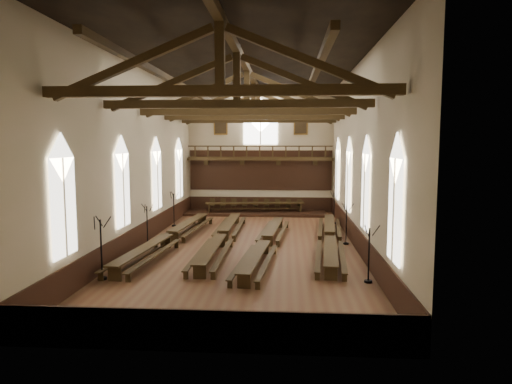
% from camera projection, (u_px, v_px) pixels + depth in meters
% --- Properties ---
extents(ground, '(26.00, 26.00, 0.00)m').
position_uv_depth(ground, '(247.00, 246.00, 25.41)').
color(ground, brown).
rests_on(ground, ground).
extents(room_walls, '(26.00, 26.00, 26.00)m').
position_uv_depth(room_walls, '(247.00, 129.00, 24.71)').
color(room_walls, beige).
rests_on(room_walls, ground).
extents(wainscot_band, '(12.00, 26.00, 1.20)m').
position_uv_depth(wainscot_band, '(247.00, 235.00, 25.35)').
color(wainscot_band, black).
rests_on(wainscot_band, ground).
extents(side_windows, '(11.85, 19.80, 4.50)m').
position_uv_depth(side_windows, '(247.00, 179.00, 25.01)').
color(side_windows, white).
rests_on(side_windows, room_walls).
extents(end_window, '(2.80, 0.12, 3.80)m').
position_uv_depth(end_window, '(260.00, 124.00, 37.43)').
color(end_window, white).
rests_on(end_window, room_walls).
extents(minstrels_gallery, '(11.80, 1.24, 3.70)m').
position_uv_depth(minstrels_gallery, '(260.00, 165.00, 37.55)').
color(minstrels_gallery, '#3C2A13').
rests_on(minstrels_gallery, room_walls).
extents(portraits, '(7.75, 0.09, 1.45)m').
position_uv_depth(portraits, '(260.00, 126.00, 37.44)').
color(portraits, brown).
rests_on(portraits, room_walls).
extents(roof_trusses, '(11.70, 25.70, 2.80)m').
position_uv_depth(roof_trusses, '(247.00, 96.00, 24.52)').
color(roof_trusses, '#3C2A13').
rests_on(roof_trusses, room_walls).
extents(refectory_row_a, '(2.05, 14.27, 0.73)m').
position_uv_depth(refectory_row_a, '(170.00, 236.00, 25.55)').
color(refectory_row_a, '#3C2A13').
rests_on(refectory_row_a, ground).
extents(refectory_row_b, '(1.43, 13.93, 0.70)m').
position_uv_depth(refectory_row_b, '(222.00, 235.00, 25.78)').
color(refectory_row_b, '#3C2A13').
rests_on(refectory_row_b, ground).
extents(refectory_row_c, '(1.90, 13.78, 0.67)m').
position_uv_depth(refectory_row_c, '(266.00, 241.00, 24.38)').
color(refectory_row_c, '#3C2A13').
rests_on(refectory_row_c, ground).
extents(refectory_row_d, '(1.93, 13.85, 0.68)m').
position_uv_depth(refectory_row_d, '(330.00, 237.00, 25.47)').
color(refectory_row_d, '#3C2A13').
rests_on(refectory_row_d, ground).
extents(dais, '(11.40, 2.94, 0.20)m').
position_uv_depth(dais, '(255.00, 213.00, 36.73)').
color(dais, black).
rests_on(dais, ground).
extents(high_table, '(7.98, 1.86, 0.74)m').
position_uv_depth(high_table, '(255.00, 204.00, 36.66)').
color(high_table, '#3C2A13').
rests_on(high_table, dais).
extents(high_chairs, '(7.63, 0.43, 0.94)m').
position_uv_depth(high_chairs, '(255.00, 204.00, 37.43)').
color(high_chairs, '#3C2A13').
rests_on(high_chairs, dais).
extents(candelabrum_left_near, '(0.73, 0.83, 2.71)m').
position_uv_depth(candelabrum_left_near, '(102.00, 261.00, 19.08)').
color(candelabrum_left_near, black).
rests_on(candelabrum_left_near, ground).
extents(candelabrum_left_mid, '(0.72, 0.68, 2.37)m').
position_uv_depth(candelabrum_left_mid, '(147.00, 233.00, 25.35)').
color(candelabrum_left_mid, black).
rests_on(candelabrum_left_mid, ground).
extents(candelabrum_left_far, '(0.65, 0.74, 2.41)m').
position_uv_depth(candelabrum_left_far, '(174.00, 216.00, 31.34)').
color(candelabrum_left_far, black).
rests_on(candelabrum_left_far, ground).
extents(candelabrum_right_near, '(0.66, 0.74, 2.41)m').
position_uv_depth(candelabrum_right_near, '(369.00, 265.00, 18.71)').
color(candelabrum_right_near, black).
rests_on(candelabrum_right_near, ground).
extents(candelabrum_right_mid, '(0.68, 0.71, 2.36)m').
position_uv_depth(candelabrum_right_mid, '(346.00, 232.00, 25.75)').
color(candelabrum_right_mid, black).
rests_on(candelabrum_right_mid, ground).
extents(candelabrum_right_far, '(0.69, 0.68, 2.31)m').
position_uv_depth(candelabrum_right_far, '(334.00, 214.00, 32.39)').
color(candelabrum_right_far, black).
rests_on(candelabrum_right_far, ground).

